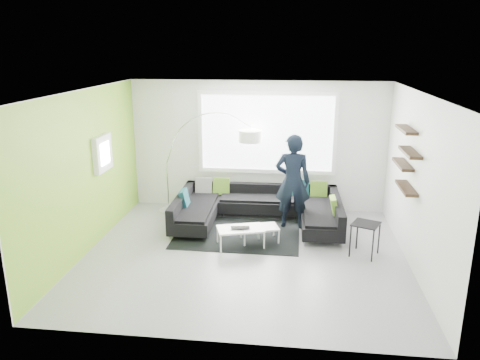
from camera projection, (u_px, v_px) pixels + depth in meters
The scene contains 9 objects.
ground at pixel (245, 255), 8.11m from camera, with size 5.50×5.50×0.00m, color gray.
room_shell at pixel (249, 151), 7.80m from camera, with size 5.54×5.04×2.82m.
sectional_sofa at pixel (258, 211), 9.38m from camera, with size 3.30×2.07×0.70m.
rug at pixel (237, 234), 9.00m from camera, with size 2.36×1.72×0.01m, color black.
coffee_table at pixel (250, 235), 8.52m from camera, with size 1.06×0.62×0.35m, color white.
arc_lamp at pixel (167, 163), 9.92m from camera, with size 2.05×0.62×2.20m, color silver, non-canonical shape.
side_table at pixel (365, 239), 8.03m from camera, with size 0.43×0.43×0.59m, color black.
person at pixel (293, 181), 9.12m from camera, with size 0.69×0.45×1.88m, color black.
laptop at pixel (240, 229), 8.31m from camera, with size 0.37×0.27×0.03m, color black.
Camera 1 is at (0.80, -7.39, 3.51)m, focal length 35.00 mm.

